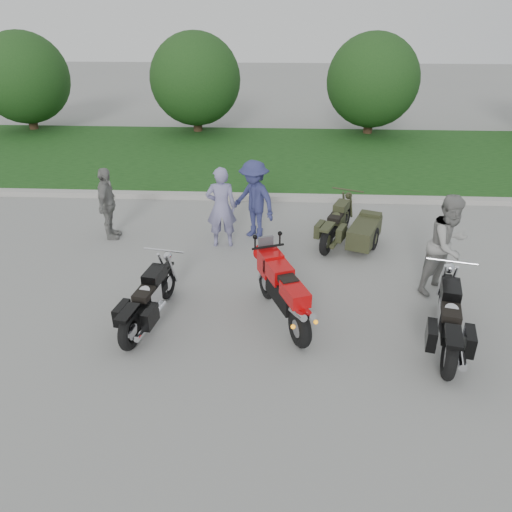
{
  "coord_description": "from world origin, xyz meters",
  "views": [
    {
      "loc": [
        0.5,
        -7.21,
        5.04
      ],
      "look_at": [
        0.07,
        0.98,
        0.8
      ],
      "focal_mm": 35.0,
      "sensor_mm": 36.0,
      "label": 1
    }
  ],
  "objects_px": {
    "sportbike_red": "(283,291)",
    "person_denim": "(254,200)",
    "cruiser_right": "(449,322)",
    "person_grey": "(448,245)",
    "cruiser_left": "(148,302)",
    "cruiser_sidecar": "(352,229)",
    "person_back": "(107,204)",
    "person_stripe": "(221,207)"
  },
  "relations": [
    {
      "from": "sportbike_red",
      "to": "person_stripe",
      "type": "distance_m",
      "value": 3.3
    },
    {
      "from": "cruiser_sidecar",
      "to": "person_stripe",
      "type": "xyz_separation_m",
      "value": [
        -2.95,
        -0.13,
        0.53
      ]
    },
    {
      "from": "cruiser_left",
      "to": "person_stripe",
      "type": "relative_size",
      "value": 1.19
    },
    {
      "from": "cruiser_right",
      "to": "person_grey",
      "type": "relative_size",
      "value": 1.22
    },
    {
      "from": "person_back",
      "to": "cruiser_left",
      "type": "bearing_deg",
      "value": -155.48
    },
    {
      "from": "cruiser_right",
      "to": "person_back",
      "type": "height_order",
      "value": "person_back"
    },
    {
      "from": "person_stripe",
      "to": "person_grey",
      "type": "bearing_deg",
      "value": 151.93
    },
    {
      "from": "cruiser_left",
      "to": "person_grey",
      "type": "bearing_deg",
      "value": 24.7
    },
    {
      "from": "person_back",
      "to": "person_denim",
      "type": "bearing_deg",
      "value": -88.24
    },
    {
      "from": "cruiser_sidecar",
      "to": "person_back",
      "type": "relative_size",
      "value": 1.24
    },
    {
      "from": "cruiser_sidecar",
      "to": "cruiser_left",
      "type": "bearing_deg",
      "value": -117.87
    },
    {
      "from": "cruiser_left",
      "to": "cruiser_right",
      "type": "bearing_deg",
      "value": 5.52
    },
    {
      "from": "sportbike_red",
      "to": "cruiser_left",
      "type": "height_order",
      "value": "sportbike_red"
    },
    {
      "from": "person_stripe",
      "to": "person_grey",
      "type": "distance_m",
      "value": 4.78
    },
    {
      "from": "person_stripe",
      "to": "person_grey",
      "type": "xyz_separation_m",
      "value": [
        4.44,
        -1.77,
        0.05
      ]
    },
    {
      "from": "cruiser_left",
      "to": "person_back",
      "type": "height_order",
      "value": "person_back"
    },
    {
      "from": "sportbike_red",
      "to": "cruiser_left",
      "type": "relative_size",
      "value": 0.96
    },
    {
      "from": "cruiser_left",
      "to": "person_denim",
      "type": "height_order",
      "value": "person_denim"
    },
    {
      "from": "sportbike_red",
      "to": "person_grey",
      "type": "relative_size",
      "value": 1.08
    },
    {
      "from": "person_stripe",
      "to": "cruiser_left",
      "type": "bearing_deg",
      "value": 67.6
    },
    {
      "from": "person_denim",
      "to": "person_stripe",
      "type": "bearing_deg",
      "value": -103.16
    },
    {
      "from": "cruiser_left",
      "to": "cruiser_right",
      "type": "xyz_separation_m",
      "value": [
        4.94,
        -0.39,
        0.04
      ]
    },
    {
      "from": "cruiser_sidecar",
      "to": "person_denim",
      "type": "xyz_separation_m",
      "value": [
        -2.25,
        0.38,
        0.53
      ]
    },
    {
      "from": "cruiser_sidecar",
      "to": "person_stripe",
      "type": "bearing_deg",
      "value": -155.83
    },
    {
      "from": "person_back",
      "to": "cruiser_sidecar",
      "type": "bearing_deg",
      "value": -93.76
    },
    {
      "from": "sportbike_red",
      "to": "person_back",
      "type": "height_order",
      "value": "person_back"
    },
    {
      "from": "cruiser_left",
      "to": "person_grey",
      "type": "height_order",
      "value": "person_grey"
    },
    {
      "from": "person_stripe",
      "to": "person_back",
      "type": "bearing_deg",
      "value": -12.04
    },
    {
      "from": "cruiser_sidecar",
      "to": "person_stripe",
      "type": "distance_m",
      "value": 3.0
    },
    {
      "from": "person_grey",
      "to": "cruiser_sidecar",
      "type": "bearing_deg",
      "value": 91.59
    },
    {
      "from": "sportbike_red",
      "to": "person_denim",
      "type": "height_order",
      "value": "person_denim"
    },
    {
      "from": "person_denim",
      "to": "person_back",
      "type": "xyz_separation_m",
      "value": [
        -3.36,
        -0.25,
        -0.08
      ]
    },
    {
      "from": "person_denim",
      "to": "person_back",
      "type": "bearing_deg",
      "value": -135.14
    },
    {
      "from": "cruiser_sidecar",
      "to": "person_stripe",
      "type": "height_order",
      "value": "person_stripe"
    },
    {
      "from": "cruiser_right",
      "to": "person_stripe",
      "type": "xyz_separation_m",
      "value": [
        -4.03,
        3.56,
        0.45
      ]
    },
    {
      "from": "cruiser_right",
      "to": "person_denim",
      "type": "relative_size",
      "value": 1.28
    },
    {
      "from": "cruiser_left",
      "to": "person_denim",
      "type": "bearing_deg",
      "value": 76.35
    },
    {
      "from": "sportbike_red",
      "to": "cruiser_left",
      "type": "bearing_deg",
      "value": 162.92
    },
    {
      "from": "sportbike_red",
      "to": "cruiser_sidecar",
      "type": "distance_m",
      "value": 3.48
    },
    {
      "from": "sportbike_red",
      "to": "cruiser_sidecar",
      "type": "bearing_deg",
      "value": 41.36
    },
    {
      "from": "sportbike_red",
      "to": "cruiser_right",
      "type": "distance_m",
      "value": 2.7
    },
    {
      "from": "cruiser_left",
      "to": "cruiser_sidecar",
      "type": "relative_size",
      "value": 1.05
    }
  ]
}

